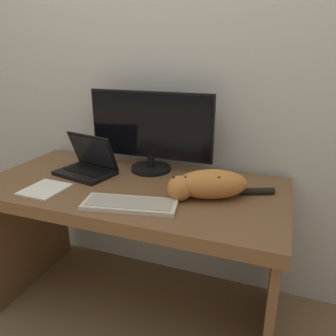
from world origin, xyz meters
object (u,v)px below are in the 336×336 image
(monitor, at_px, (150,131))
(cat, at_px, (207,184))
(external_keyboard, at_px, (130,204))
(laptop, at_px, (88,166))

(monitor, xyz_separation_m, cat, (0.38, -0.25, -0.15))
(monitor, height_order, external_keyboard, monitor)
(monitor, distance_m, external_keyboard, 0.50)
(laptop, bearing_deg, cat, 5.56)
(external_keyboard, bearing_deg, cat, 24.05)
(monitor, distance_m, cat, 0.48)
(monitor, distance_m, laptop, 0.39)
(monitor, bearing_deg, external_keyboard, -78.50)
(monitor, height_order, cat, monitor)
(monitor, xyz_separation_m, external_keyboard, (0.09, -0.45, -0.21))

